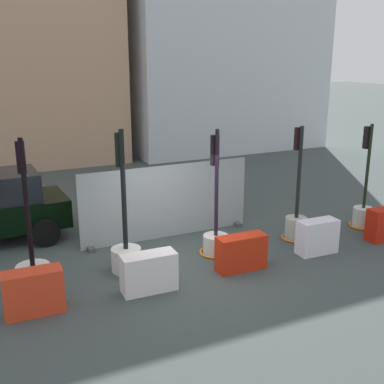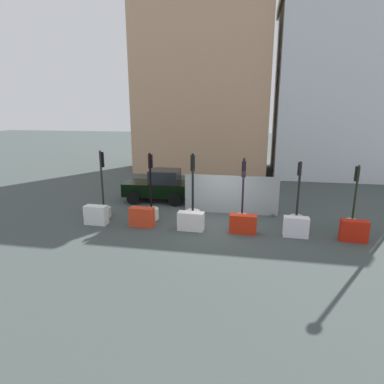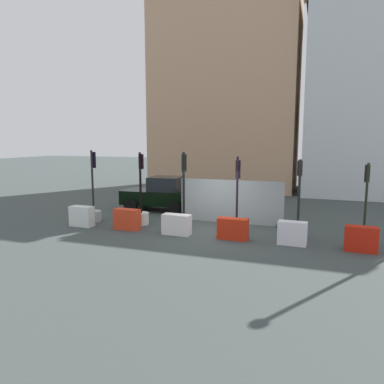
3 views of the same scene
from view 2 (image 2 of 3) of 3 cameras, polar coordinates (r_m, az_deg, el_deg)
name	(u,v)px [view 2 (image 2 of 3)]	position (r m, az deg, el deg)	size (l,w,h in m)	color
ground_plane	(219,225)	(15.16, 4.70, -5.76)	(120.00, 120.00, 0.00)	#3D4644
traffic_light_0	(104,205)	(16.61, -15.26, -2.26)	(0.69, 0.69, 3.30)	#ACB4B2
traffic_light_1	(151,207)	(15.83, -7.16, -2.72)	(0.70, 0.70, 3.23)	silver
traffic_light_2	(193,209)	(15.37, 0.13, -2.99)	(0.68, 0.68, 3.26)	silver
traffic_light_3	(242,214)	(15.17, 8.78, -3.77)	(0.81, 0.81, 3.11)	silver
traffic_light_4	(296,216)	(15.24, 17.87, -4.10)	(0.75, 0.75, 3.04)	#B7B0A4
traffic_light_5	(352,220)	(15.67, 26.32, -4.47)	(0.73, 0.73, 2.96)	silver
construction_barrier_0	(96,215)	(15.70, -16.51, -3.90)	(1.05, 0.50, 0.89)	white
construction_barrier_1	(142,217)	(14.99, -8.82, -4.35)	(1.12, 0.49, 0.88)	red
construction_barrier_2	(191,221)	(14.34, -0.20, -5.15)	(1.16, 0.50, 0.82)	white
construction_barrier_3	(243,224)	(14.19, 8.96, -5.58)	(1.17, 0.47, 0.81)	red
construction_barrier_4	(296,227)	(14.31, 17.80, -5.86)	(1.03, 0.47, 0.86)	white
construction_barrier_5	(354,231)	(14.72, 26.58, -6.13)	(1.06, 0.47, 0.87)	red
car_black_sedan	(160,186)	(18.88, -5.69, 1.06)	(3.94, 2.25, 1.84)	black
building_main_facade	(203,82)	(28.66, 2.02, 18.80)	(11.28, 6.42, 14.82)	tan
building_corner_block	(343,88)	(29.06, 25.04, 16.21)	(10.47, 7.71, 13.51)	silver
site_fence_panel	(231,195)	(16.58, 6.85, -0.60)	(4.76, 0.50, 1.98)	#98A0A2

